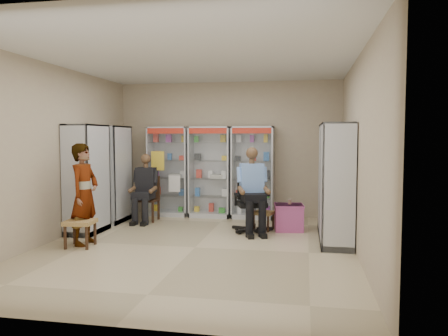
% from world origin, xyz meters
% --- Properties ---
extents(floor, '(6.00, 6.00, 0.00)m').
position_xyz_m(floor, '(0.00, 0.00, 0.00)').
color(floor, '#C5B289').
rests_on(floor, ground).
extents(room_shell, '(5.02, 6.02, 3.01)m').
position_xyz_m(room_shell, '(0.00, 0.00, 1.97)').
color(room_shell, tan).
rests_on(room_shell, ground).
extents(cabinet_back_left, '(0.90, 0.50, 2.00)m').
position_xyz_m(cabinet_back_left, '(-1.30, 2.73, 1.00)').
color(cabinet_back_left, '#A9ABB0').
rests_on(cabinet_back_left, floor).
extents(cabinet_back_mid, '(0.90, 0.50, 2.00)m').
position_xyz_m(cabinet_back_mid, '(-0.35, 2.73, 1.00)').
color(cabinet_back_mid, silver).
rests_on(cabinet_back_mid, floor).
extents(cabinet_back_right, '(0.90, 0.50, 2.00)m').
position_xyz_m(cabinet_back_right, '(0.60, 2.73, 1.00)').
color(cabinet_back_right, silver).
rests_on(cabinet_back_right, floor).
extents(cabinet_right_far, '(0.90, 0.50, 2.00)m').
position_xyz_m(cabinet_right_far, '(2.23, 1.60, 1.00)').
color(cabinet_right_far, '#ABAFB3').
rests_on(cabinet_right_far, floor).
extents(cabinet_right_near, '(0.90, 0.50, 2.00)m').
position_xyz_m(cabinet_right_near, '(2.23, 0.50, 1.00)').
color(cabinet_right_near, silver).
rests_on(cabinet_right_near, floor).
extents(cabinet_left_far, '(0.90, 0.50, 2.00)m').
position_xyz_m(cabinet_left_far, '(-2.23, 1.80, 1.00)').
color(cabinet_left_far, '#ABADB2').
rests_on(cabinet_left_far, floor).
extents(cabinet_left_near, '(0.90, 0.50, 2.00)m').
position_xyz_m(cabinet_left_near, '(-2.23, 0.70, 1.00)').
color(cabinet_left_near, '#B8BCC0').
rests_on(cabinet_left_near, floor).
extents(wooden_chair, '(0.42, 0.42, 0.94)m').
position_xyz_m(wooden_chair, '(-1.55, 2.00, 0.47)').
color(wooden_chair, '#312113').
rests_on(wooden_chair, floor).
extents(seated_customer, '(0.44, 0.60, 1.34)m').
position_xyz_m(seated_customer, '(-1.55, 1.95, 0.67)').
color(seated_customer, black).
rests_on(seated_customer, floor).
extents(office_chair, '(0.80, 0.80, 1.17)m').
position_xyz_m(office_chair, '(0.75, 1.35, 0.58)').
color(office_chair, black).
rests_on(office_chair, floor).
extents(seated_shopkeeper, '(0.68, 0.80, 1.48)m').
position_xyz_m(seated_shopkeeper, '(0.75, 1.30, 0.74)').
color(seated_shopkeeper, '#6D9ED9').
rests_on(seated_shopkeeper, floor).
extents(pink_trunk, '(0.57, 0.56, 0.50)m').
position_xyz_m(pink_trunk, '(1.43, 1.59, 0.25)').
color(pink_trunk, '#A74372').
rests_on(pink_trunk, floor).
extents(tea_glass, '(0.07, 0.07, 0.10)m').
position_xyz_m(tea_glass, '(1.44, 1.63, 0.55)').
color(tea_glass, '#5B2107').
rests_on(tea_glass, pink_trunk).
extents(woven_stool_a, '(0.44, 0.44, 0.36)m').
position_xyz_m(woven_stool_a, '(0.96, 1.53, 0.18)').
color(woven_stool_a, '#A98D47').
rests_on(woven_stool_a, floor).
extents(woven_stool_b, '(0.48, 0.48, 0.44)m').
position_xyz_m(woven_stool_b, '(-1.83, -0.30, 0.22)').
color(woven_stool_b, '#AD8249').
rests_on(woven_stool_b, floor).
extents(standing_man, '(0.45, 0.64, 1.67)m').
position_xyz_m(standing_man, '(-1.84, -0.13, 0.83)').
color(standing_man, gray).
rests_on(standing_man, floor).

